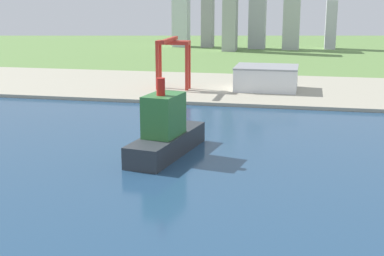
% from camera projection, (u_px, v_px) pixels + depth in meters
% --- Properties ---
extents(ground_plane, '(2400.00, 2400.00, 0.00)m').
position_uv_depth(ground_plane, '(256.00, 161.00, 251.20)').
color(ground_plane, '#608645').
extents(water_bay, '(840.00, 360.00, 0.15)m').
position_uv_depth(water_bay, '(240.00, 210.00, 194.12)').
color(water_bay, navy).
rests_on(water_bay, ground).
extents(industrial_pier, '(840.00, 140.00, 2.50)m').
position_uv_depth(industrial_pier, '(279.00, 89.00, 431.59)').
color(industrial_pier, '#A5A08C').
rests_on(industrial_pier, ground).
extents(container_barge, '(25.96, 61.04, 37.13)m').
position_uv_depth(container_barge, '(166.00, 133.00, 258.16)').
color(container_barge, '#2D3338').
rests_on(container_barge, water_bay).
extents(port_crane_red, '(25.36, 42.26, 39.65)m').
position_uv_depth(port_crane_red, '(173.00, 52.00, 417.64)').
color(port_crane_red, '#B72D23').
rests_on(port_crane_red, industrial_pier).
extents(warehouse_main, '(47.16, 39.19, 17.94)m').
position_uv_depth(warehouse_main, '(266.00, 78.00, 422.05)').
color(warehouse_main, white).
rests_on(warehouse_main, industrial_pier).
extents(distant_skyline, '(225.73, 81.47, 129.96)m').
position_uv_depth(distant_skyline, '(241.00, 8.00, 752.70)').
color(distant_skyline, silver).
rests_on(distant_skyline, ground).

